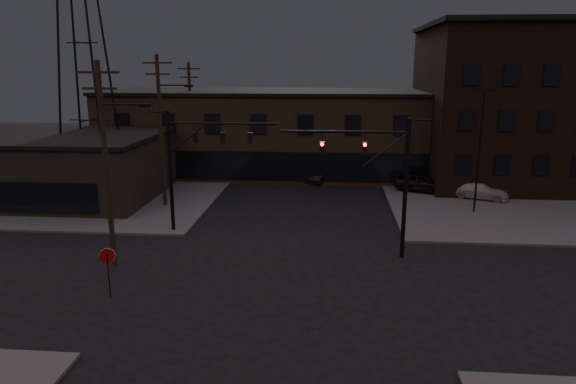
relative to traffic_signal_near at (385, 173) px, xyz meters
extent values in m
plane|color=black|center=(-5.36, -4.50, -4.93)|extent=(140.00, 140.00, 0.00)
cube|color=#474744|center=(16.64, 17.50, -4.86)|extent=(30.00, 30.00, 0.15)
cube|color=#474744|center=(-27.36, 17.50, -4.86)|extent=(30.00, 30.00, 0.15)
cube|color=brown|center=(-5.36, 23.50, -0.93)|extent=(40.00, 12.00, 8.00)
cube|color=black|center=(16.64, 21.50, 2.07)|extent=(22.00, 16.00, 14.00)
cube|color=black|center=(-25.36, 11.50, -2.43)|extent=(16.00, 12.00, 5.00)
cylinder|color=black|center=(1.14, 0.00, -0.93)|extent=(0.24, 0.24, 8.00)
cylinder|color=black|center=(-2.36, 0.00, 2.27)|extent=(7.00, 0.14, 0.14)
cube|color=#FF140C|center=(-1.19, 0.00, 1.37)|extent=(0.28, 0.22, 0.70)
cube|color=#FF140C|center=(-3.52, 0.00, 1.37)|extent=(0.28, 0.22, 0.70)
cylinder|color=black|center=(-13.36, 3.50, -0.93)|extent=(0.24, 0.24, 8.00)
cylinder|color=black|center=(-9.86, 3.50, 2.27)|extent=(7.00, 0.14, 0.14)
cube|color=black|center=(-11.61, 3.50, 1.37)|extent=(0.28, 0.22, 0.70)
cube|color=black|center=(-9.86, 3.50, 1.37)|extent=(0.28, 0.22, 0.70)
cube|color=black|center=(-8.11, 3.50, 1.37)|extent=(0.28, 0.22, 0.70)
cylinder|color=black|center=(-13.36, -6.50, -3.83)|extent=(0.06, 0.06, 2.20)
cylinder|color=maroon|center=(-13.36, -6.48, -2.83)|extent=(0.72, 0.33, 0.76)
cylinder|color=black|center=(-14.86, -2.50, 0.57)|extent=(0.28, 0.28, 11.00)
cube|color=black|center=(-14.86, -2.50, 5.47)|extent=(2.20, 0.12, 0.12)
cube|color=black|center=(-14.86, -2.50, 4.67)|extent=(1.80, 0.12, 0.12)
cube|color=black|center=(-12.56, -2.50, 3.82)|extent=(0.60, 0.25, 0.18)
cylinder|color=black|center=(-15.86, 9.50, 0.82)|extent=(0.28, 0.28, 11.50)
cube|color=black|center=(-15.86, 9.50, 5.97)|extent=(2.20, 0.12, 0.12)
cube|color=black|center=(-15.86, 9.50, 5.17)|extent=(1.80, 0.12, 0.12)
cube|color=black|center=(-13.56, 9.50, 4.32)|extent=(0.60, 0.25, 0.18)
cylinder|color=black|center=(-16.86, 21.50, 0.57)|extent=(0.28, 0.28, 11.00)
cube|color=black|center=(-16.86, 21.50, 5.47)|extent=(2.20, 0.12, 0.12)
cube|color=black|center=(-16.86, 21.50, 4.67)|extent=(1.80, 0.12, 0.12)
cylinder|color=black|center=(7.64, 9.50, -0.43)|extent=(0.14, 0.14, 9.00)
cube|color=black|center=(7.14, 9.50, 4.12)|extent=(0.50, 0.28, 0.18)
cube|color=black|center=(8.14, 9.50, 4.12)|extent=(0.50, 0.28, 0.18)
cylinder|color=black|center=(13.64, 14.50, -0.43)|extent=(0.14, 0.14, 9.00)
cube|color=black|center=(13.14, 14.50, 4.12)|extent=(0.50, 0.28, 0.18)
cube|color=black|center=(14.14, 14.50, 4.12)|extent=(0.50, 0.28, 0.18)
imported|color=black|center=(4.93, 15.48, -3.98)|extent=(5.06, 3.47, 1.60)
imported|color=#B0B0B2|center=(9.12, 13.59, -4.13)|extent=(4.82, 3.36, 1.30)
imported|color=black|center=(-4.02, 19.74, -4.09)|extent=(3.07, 5.42, 1.69)
camera|label=1|loc=(-3.02, -28.18, 5.84)|focal=32.00mm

